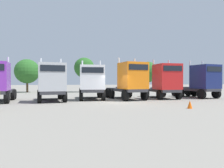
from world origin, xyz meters
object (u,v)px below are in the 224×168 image
Objects in this scene: semi_truck_silver at (52,82)px; semi_truck_orange at (130,81)px; semi_truck_red at (165,81)px; semi_truck_navy at (202,81)px; semi_truck_white at (92,82)px; traffic_cone_near at (190,105)px.

semi_truck_orange is (7.89, 0.22, 0.11)m from semi_truck_silver.
semi_truck_silver is at bearing -87.32° from semi_truck_red.
semi_truck_silver is 16.77m from semi_truck_navy.
semi_truck_orange is at bearing -96.26° from semi_truck_navy.
semi_truck_orange is at bearing 80.73° from semi_truck_white.
traffic_cone_near is at bearing -49.76° from semi_truck_navy.
semi_truck_orange is 8.88m from semi_truck_navy.
traffic_cone_near is (9.96, -7.30, -1.62)m from semi_truck_silver.
semi_truck_navy is (12.80, -0.38, 0.16)m from semi_truck_white.
semi_truck_red is at bearing 86.54° from semi_truck_orange.
semi_truck_white is 0.97× the size of semi_truck_orange.
traffic_cone_near is at bearing 45.99° from semi_truck_silver.
semi_truck_red is (8.08, -0.42, 0.14)m from semi_truck_white.
semi_truck_navy is at bearing 83.48° from semi_truck_orange.
semi_truck_silver reaches higher than traffic_cone_near.
semi_truck_red is 4.72m from semi_truck_navy.
semi_truck_white is 8.09m from semi_truck_red.
semi_truck_silver is 7.89m from semi_truck_orange.
semi_truck_orange reaches higher than semi_truck_navy.
semi_truck_navy reaches higher than semi_truck_white.
traffic_cone_near is at bearing -15.13° from semi_truck_red.
semi_truck_orange is (3.93, -0.87, 0.17)m from semi_truck_white.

